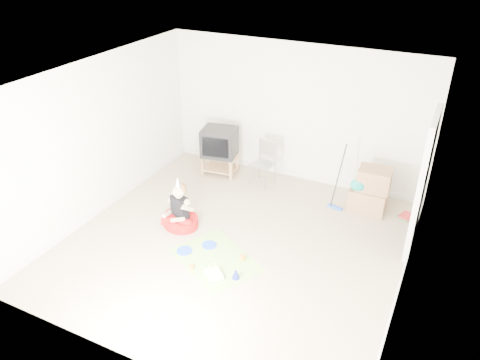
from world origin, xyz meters
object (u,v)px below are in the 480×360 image
at_px(tv_stand, 220,162).
at_px(crt_tv, 219,142).
at_px(birthday_cake, 214,275).
at_px(cardboard_boxes, 370,191).
at_px(seated_woman, 180,215).
at_px(folding_chair, 263,164).

distance_m(tv_stand, crt_tv, 0.44).
relative_size(crt_tv, birthday_cake, 1.95).
distance_m(crt_tv, cardboard_boxes, 2.95).
xyz_separation_m(seated_woman, birthday_cake, (1.11, -0.88, -0.16)).
bearing_deg(birthday_cake, seated_woman, 141.57).
distance_m(folding_chair, cardboard_boxes, 2.02).
xyz_separation_m(crt_tv, folding_chair, (0.92, -0.01, -0.26)).
relative_size(cardboard_boxes, birthday_cake, 2.39).
bearing_deg(folding_chair, seated_woman, -108.56).
bearing_deg(cardboard_boxes, crt_tv, 179.40).
relative_size(folding_chair, birthday_cake, 2.66).
relative_size(folding_chair, seated_woman, 0.97).
bearing_deg(folding_chair, cardboard_boxes, -0.69).
height_order(crt_tv, birthday_cake, crt_tv).
xyz_separation_m(tv_stand, folding_chair, (0.92, -0.01, 0.17)).
bearing_deg(cardboard_boxes, folding_chair, 179.31).
height_order(folding_chair, seated_woman, seated_woman).
distance_m(folding_chair, birthday_cake, 2.84).
bearing_deg(seated_woman, cardboard_boxes, 35.05).
relative_size(seated_woman, birthday_cake, 2.74).
distance_m(seated_woman, birthday_cake, 1.43).
bearing_deg(cardboard_boxes, seated_woman, -144.95).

